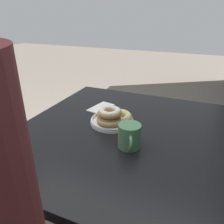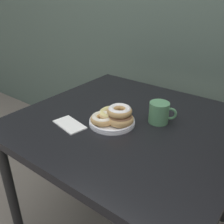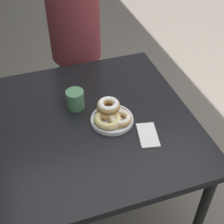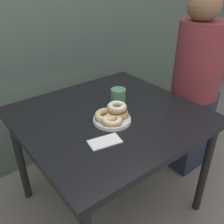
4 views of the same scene
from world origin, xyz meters
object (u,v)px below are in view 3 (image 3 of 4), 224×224
Objects in this scene: dining_table at (95,130)px; donut_plate at (111,115)px; napkin at (148,135)px; coffee_mug at (75,99)px; person_figure at (75,46)px.

donut_plate is (-0.04, -0.08, 0.11)m from dining_table.
dining_table is at bearing 47.69° from napkin.
donut_plate is at bearing -116.03° from dining_table.
dining_table is 0.19m from coffee_mug.
donut_plate is 0.77m from person_figure.
napkin is (-0.31, -0.27, -0.05)m from coffee_mug.
person_figure reaches higher than donut_plate.
napkin is at bearing -138.52° from coffee_mug.
napkin is (-0.15, -0.13, -0.03)m from donut_plate.
napkin is at bearing -171.91° from person_figure.
donut_plate is 0.21m from coffee_mug.
donut_plate is 1.78× the size of coffee_mug.
person_figure is at bearing -6.04° from dining_table.
coffee_mug reaches higher than donut_plate.
person_figure is at bearing -13.28° from coffee_mug.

